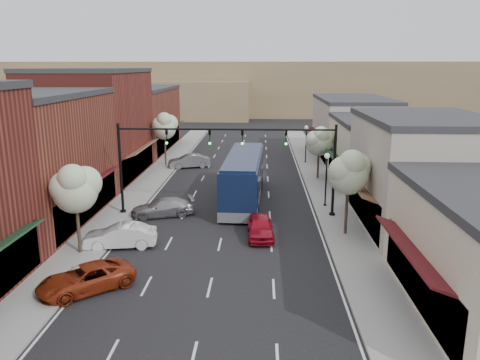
# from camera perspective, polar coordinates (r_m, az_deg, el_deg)

# --- Properties ---
(ground) EXTENTS (160.00, 160.00, 0.00)m
(ground) POSITION_cam_1_polar(r_m,az_deg,el_deg) (28.40, -2.84, -9.32)
(ground) COLOR black
(ground) RESTS_ON ground
(sidewalk_left) EXTENTS (2.80, 73.00, 0.15)m
(sidewalk_left) POSITION_cam_1_polar(r_m,az_deg,el_deg) (47.15, -10.93, -0.06)
(sidewalk_left) COLOR gray
(sidewalk_left) RESTS_ON ground
(sidewalk_right) EXTENTS (2.80, 73.00, 0.15)m
(sidewalk_right) POSITION_cam_1_polar(r_m,az_deg,el_deg) (46.23, 9.76, -0.28)
(sidewalk_right) COLOR gray
(sidewalk_right) RESTS_ON ground
(curb_left) EXTENTS (0.25, 73.00, 0.17)m
(curb_left) POSITION_cam_1_polar(r_m,az_deg,el_deg) (46.85, -9.27, -0.07)
(curb_left) COLOR gray
(curb_left) RESTS_ON ground
(curb_right) EXTENTS (0.25, 73.00, 0.17)m
(curb_right) POSITION_cam_1_polar(r_m,az_deg,el_deg) (46.07, 8.04, -0.26)
(curb_right) COLOR gray
(curb_right) RESTS_ON ground
(bldg_left_midnear) EXTENTS (10.14, 14.10, 9.40)m
(bldg_left_midnear) POSITION_cam_1_polar(r_m,az_deg,el_deg) (36.72, -24.70, 2.34)
(bldg_left_midnear) COLOR brown
(bldg_left_midnear) RESTS_ON ground
(bldg_left_midfar) EXTENTS (10.14, 14.10, 10.90)m
(bldg_left_midfar) POSITION_cam_1_polar(r_m,az_deg,el_deg) (49.32, -17.47, 6.46)
(bldg_left_midfar) COLOR maroon
(bldg_left_midfar) RESTS_ON ground
(bldg_left_far) EXTENTS (10.14, 18.10, 8.40)m
(bldg_left_far) POSITION_cam_1_polar(r_m,az_deg,el_deg) (64.62, -12.59, 7.23)
(bldg_left_far) COLOR brown
(bldg_left_far) RESTS_ON ground
(bldg_right_midnear) EXTENTS (9.14, 12.10, 7.90)m
(bldg_right_midnear) POSITION_cam_1_polar(r_m,az_deg,el_deg) (34.66, 21.30, 0.78)
(bldg_right_midnear) COLOR #A4988C
(bldg_right_midnear) RESTS_ON ground
(bldg_right_midfar) EXTENTS (9.14, 12.10, 6.40)m
(bldg_right_midfar) POSITION_cam_1_polar(r_m,az_deg,el_deg) (46.09, 16.55, 3.23)
(bldg_right_midfar) COLOR beige
(bldg_right_midfar) RESTS_ON ground
(bldg_right_far) EXTENTS (9.14, 16.10, 7.40)m
(bldg_right_far) POSITION_cam_1_polar(r_m,az_deg,el_deg) (59.54, 13.44, 6.17)
(bldg_right_far) COLOR #A4988C
(bldg_right_far) RESTS_ON ground
(hill_far) EXTENTS (120.00, 30.00, 12.00)m
(hill_far) POSITION_cam_1_polar(r_m,az_deg,el_deg) (116.15, 1.34, 11.21)
(hill_far) COLOR #7A6647
(hill_far) RESTS_ON ground
(hill_near) EXTENTS (50.00, 20.00, 8.00)m
(hill_near) POSITION_cam_1_polar(r_m,az_deg,el_deg) (107.84, -12.41, 9.64)
(hill_near) COLOR #7A6647
(hill_near) RESTS_ON ground
(signal_mast_right) EXTENTS (8.22, 0.46, 7.00)m
(signal_mast_right) POSITION_cam_1_polar(r_m,az_deg,el_deg) (34.76, 7.60, 2.85)
(signal_mast_right) COLOR black
(signal_mast_right) RESTS_ON ground
(signal_mast_left) EXTENTS (8.22, 0.46, 7.00)m
(signal_mast_left) POSITION_cam_1_polar(r_m,az_deg,el_deg) (35.58, -10.77, 2.98)
(signal_mast_left) COLOR black
(signal_mast_left) RESTS_ON ground
(tree_right_near) EXTENTS (2.85, 2.65, 5.95)m
(tree_right_near) POSITION_cam_1_polar(r_m,az_deg,el_deg) (31.23, 13.20, 1.05)
(tree_right_near) COLOR #47382B
(tree_right_near) RESTS_ON ground
(tree_right_far) EXTENTS (2.85, 2.65, 5.43)m
(tree_right_far) POSITION_cam_1_polar(r_m,az_deg,el_deg) (46.86, 9.68, 4.80)
(tree_right_far) COLOR #47382B
(tree_right_far) RESTS_ON ground
(tree_left_near) EXTENTS (2.85, 2.65, 5.69)m
(tree_left_near) POSITION_cam_1_polar(r_m,az_deg,el_deg) (28.95, -19.44, -0.84)
(tree_left_near) COLOR #47382B
(tree_left_near) RESTS_ON ground
(tree_left_far) EXTENTS (2.85, 2.65, 6.13)m
(tree_left_far) POSITION_cam_1_polar(r_m,az_deg,el_deg) (53.47, -9.17, 6.57)
(tree_left_far) COLOR #47382B
(tree_left_far) RESTS_ON ground
(lamp_post_near) EXTENTS (0.44, 0.44, 4.44)m
(lamp_post_near) POSITION_cam_1_polar(r_m,az_deg,el_deg) (37.77, 10.50, 1.10)
(lamp_post_near) COLOR black
(lamp_post_near) RESTS_ON ground
(lamp_post_far) EXTENTS (0.44, 0.44, 4.44)m
(lamp_post_far) POSITION_cam_1_polar(r_m,az_deg,el_deg) (54.87, 8.07, 5.10)
(lamp_post_far) COLOR black
(lamp_post_far) RESTS_ON ground
(coach_bus) EXTENTS (3.29, 13.08, 3.97)m
(coach_bus) POSITION_cam_1_polar(r_m,az_deg,el_deg) (39.12, 0.45, 0.35)
(coach_bus) COLOR #0E1939
(coach_bus) RESTS_ON ground
(red_hatchback) EXTENTS (1.91, 4.30, 1.44)m
(red_hatchback) POSITION_cam_1_polar(r_m,az_deg,el_deg) (31.19, 2.50, -5.75)
(red_hatchback) COLOR maroon
(red_hatchback) RESTS_ON ground
(parked_car_a) EXTENTS (5.13, 4.78, 1.34)m
(parked_car_a) POSITION_cam_1_polar(r_m,az_deg,el_deg) (25.36, -18.25, -11.33)
(parked_car_a) COLOR maroon
(parked_car_a) RESTS_ON ground
(parked_car_b) EXTENTS (4.69, 2.26, 1.48)m
(parked_car_b) POSITION_cam_1_polar(r_m,az_deg,el_deg) (30.46, -14.40, -6.63)
(parked_car_b) COLOR silver
(parked_car_b) RESTS_ON ground
(parked_car_c) EXTENTS (5.11, 3.26, 1.38)m
(parked_car_c) POSITION_cam_1_polar(r_m,az_deg,el_deg) (35.97, -9.42, -3.30)
(parked_car_c) COLOR gray
(parked_car_c) RESTS_ON ground
(parked_car_e) EXTENTS (4.84, 2.88, 1.51)m
(parked_car_e) POSITION_cam_1_polar(r_m,az_deg,el_deg) (52.65, -6.23, 2.31)
(parked_car_e) COLOR gray
(parked_car_e) RESTS_ON ground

